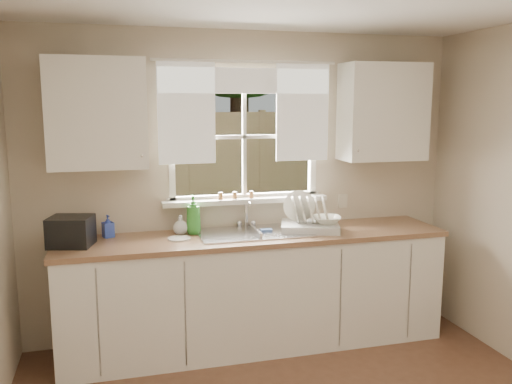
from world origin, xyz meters
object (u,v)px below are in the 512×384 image
object	(u,v)px
dish_rack	(309,221)
soap_bottle_a	(193,215)
cup	(81,240)
black_appliance	(71,231)

from	to	relation	value
dish_rack	soap_bottle_a	bearing A→B (deg)	171.55
soap_bottle_a	cup	bearing A→B (deg)	179.45
soap_bottle_a	dish_rack	bearing A→B (deg)	-20.64
dish_rack	soap_bottle_a	xyz separation A→B (m)	(-0.92, 0.14, 0.08)
dish_rack	black_appliance	xyz separation A→B (m)	(-1.82, -0.00, 0.03)
dish_rack	black_appliance	world-z (taller)	dish_rack
dish_rack	cup	world-z (taller)	dish_rack
cup	black_appliance	distance (m)	0.10
dish_rack	soap_bottle_a	size ratio (longest dim) A/B	1.78
dish_rack	soap_bottle_a	world-z (taller)	dish_rack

